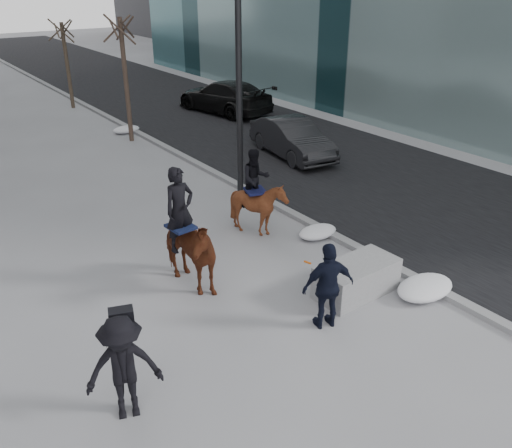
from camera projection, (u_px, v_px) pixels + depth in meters
ground at (291, 312)px, 10.84m from camera, size 120.00×120.00×0.00m
road at (270, 140)px, 21.89m from camera, size 8.00×90.00×0.01m
curb at (183, 156)px, 19.76m from camera, size 0.25×90.00×0.12m
planter at (357, 278)px, 11.35m from camera, size 1.81×0.95×0.72m
car_near at (292, 138)px, 19.70m from camera, size 2.03×4.29×1.36m
car_far at (224, 97)px, 25.85m from camera, size 2.99×5.52×1.52m
tree_near at (125, 75)px, 20.72m from camera, size 1.20×1.20×5.20m
tree_far at (67, 62)px, 26.11m from camera, size 1.20×1.20×4.47m
mounted_left at (185, 245)px, 11.33m from camera, size 1.13×2.15×2.67m
mounted_right at (258, 201)px, 13.74m from camera, size 1.53×1.62×2.23m
feeder at (328, 286)px, 10.08m from camera, size 1.11×1.00×1.75m
camera_crew at (124, 368)px, 7.99m from camera, size 1.28×0.98×1.75m
lamppost at (241, 22)px, 14.17m from camera, size 0.25×1.57×9.09m
snow_piles at (280, 211)px, 15.02m from camera, size 1.39×16.33×0.35m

